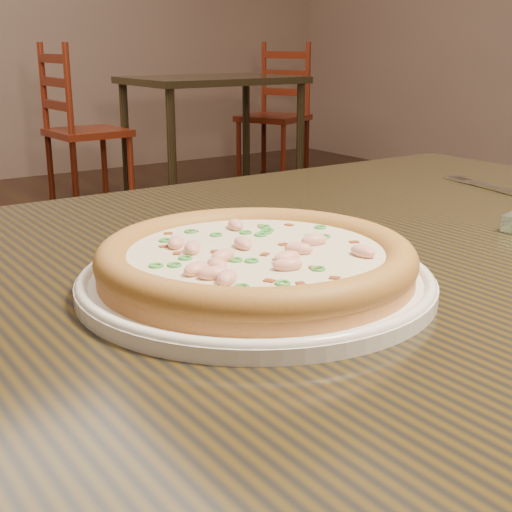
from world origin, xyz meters
TOP-DOWN VIEW (x-y plane):
  - hero_table at (-0.24, -0.19)m, footprint 1.20×0.80m
  - plate at (-0.36, -0.24)m, footprint 0.30×0.30m
  - pizza at (-0.36, -0.24)m, footprint 0.27×0.27m
  - fork at (0.16, -0.08)m, footprint 0.05×0.18m
  - bg_table_right at (1.62, 3.08)m, footprint 1.00×0.70m
  - chair_c at (0.88, 3.39)m, footprint 0.44×0.44m
  - chair_d at (2.40, 3.47)m, footprint 0.56×0.56m

SIDE VIEW (x-z plane):
  - chair_c at x=0.88m, z-range -0.04..0.91m
  - chair_d at x=2.40m, z-range -0.04..0.91m
  - hero_table at x=-0.24m, z-range 0.28..1.03m
  - bg_table_right at x=1.62m, z-range 0.28..1.03m
  - fork at x=0.16m, z-range 0.75..0.75m
  - plate at x=-0.36m, z-range 0.75..0.77m
  - pizza at x=-0.36m, z-range 0.76..0.79m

